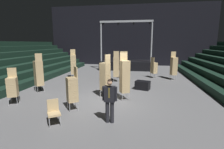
{
  "coord_description": "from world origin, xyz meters",
  "views": [
    {
      "loc": [
        1.67,
        -8.85,
        2.99
      ],
      "look_at": [
        0.22,
        -0.32,
        1.4
      ],
      "focal_mm": 27.52,
      "sensor_mm": 36.0,
      "label": 1
    }
  ],
  "objects": [
    {
      "name": "chair_stack_front_right",
      "position": [
        4.34,
        5.74,
        1.15
      ],
      "size": [
        0.55,
        0.55,
        2.31
      ],
      "rotation": [
        0.0,
        0.0,
        3.44
      ],
      "color": "#B2B5BA",
      "rests_on": "ground_plane"
    },
    {
      "name": "loose_chair_near_man",
      "position": [
        -1.45,
        -3.33,
        0.53
      ],
      "size": [
        0.61,
        0.61,
        0.95
      ],
      "rotation": [
        0.0,
        0.0,
        3.76
      ],
      "color": "#B2B5BA",
      "rests_on": "ground_plane"
    },
    {
      "name": "ground_plane",
      "position": [
        0.0,
        0.0,
        -0.05
      ],
      "size": [
        22.0,
        30.0,
        0.1
      ],
      "primitive_type": "cube",
      "color": "slate"
    },
    {
      "name": "chair_stack_mid_left",
      "position": [
        -4.51,
        -1.62,
        0.9
      ],
      "size": [
        0.59,
        0.59,
        1.79
      ],
      "rotation": [
        0.0,
        0.0,
        3.58
      ],
      "color": "#B2B5BA",
      "rests_on": "ground_plane"
    },
    {
      "name": "chair_stack_rear_centre",
      "position": [
        2.79,
        6.22,
        0.9
      ],
      "size": [
        0.61,
        0.61,
        1.79
      ],
      "rotation": [
        0.0,
        0.0,
        5.33
      ],
      "color": "#B2B5BA",
      "rests_on": "ground_plane"
    },
    {
      "name": "chair_stack_mid_right",
      "position": [
        0.85,
        -0.02,
        1.28
      ],
      "size": [
        0.59,
        0.59,
        2.56
      ],
      "rotation": [
        0.0,
        0.0,
        3.6
      ],
      "color": "#B2B5BA",
      "rests_on": "ground_plane"
    },
    {
      "name": "chair_stack_front_left",
      "position": [
        -1.31,
        -1.87,
        0.98
      ],
      "size": [
        0.62,
        0.62,
        1.96
      ],
      "rotation": [
        0.0,
        0.0,
        2.24
      ],
      "color": "#B2B5BA",
      "rests_on": "ground_plane"
    },
    {
      "name": "chair_stack_aisle_right",
      "position": [
        -3.93,
        4.74,
        1.24
      ],
      "size": [
        0.58,
        0.58,
        2.48
      ],
      "rotation": [
        0.0,
        0.0,
        3.55
      ],
      "color": "#B2B5BA",
      "rests_on": "ground_plane"
    },
    {
      "name": "chair_stack_rear_left",
      "position": [
        0.31,
        5.43,
        0.98
      ],
      "size": [
        0.53,
        0.53,
        1.96
      ],
      "rotation": [
        0.0,
        0.0,
        4.96
      ],
      "color": "#B2B5BA",
      "rests_on": "ground_plane"
    },
    {
      "name": "arena_end_wall",
      "position": [
        0.0,
        15.0,
        4.0
      ],
      "size": [
        22.0,
        0.3,
        8.0
      ],
      "primitive_type": "cube",
      "color": "black",
      "rests_on": "ground_plane"
    },
    {
      "name": "stage_riser",
      "position": [
        0.0,
        11.07,
        0.59
      ],
      "size": [
        5.9,
        3.11,
        5.33
      ],
      "color": "black",
      "rests_on": "ground_plane"
    },
    {
      "name": "chair_stack_aisle_left",
      "position": [
        -0.27,
        0.29,
        1.19
      ],
      "size": [
        0.6,
        0.6,
        2.39
      ],
      "rotation": [
        0.0,
        0.0,
        1.08
      ],
      "color": "#B2B5BA",
      "rests_on": "ground_plane"
    },
    {
      "name": "chair_stack_mid_centre",
      "position": [
        -4.49,
        0.58,
        1.19
      ],
      "size": [
        0.62,
        0.62,
        2.39
      ],
      "rotation": [
        0.0,
        0.0,
        0.91
      ],
      "color": "#B2B5BA",
      "rests_on": "ground_plane"
    },
    {
      "name": "man_with_tie",
      "position": [
        0.56,
        -2.82,
        0.96
      ],
      "size": [
        0.57,
        0.24,
        1.69
      ],
      "rotation": [
        0.0,
        0.0,
        3.13
      ],
      "color": "black",
      "rests_on": "ground_plane"
    },
    {
      "name": "equipment_road_case",
      "position": [
        1.82,
        2.21,
        0.28
      ],
      "size": [
        1.04,
        0.85,
        0.56
      ],
      "primitive_type": "cube",
      "rotation": [
        0.0,
        0.0,
        -0.31
      ],
      "color": "black",
      "rests_on": "ground_plane"
    },
    {
      "name": "chair_stack_rear_right",
      "position": [
        -0.22,
        4.21,
        1.19
      ],
      "size": [
        0.51,
        0.51,
        2.39
      ],
      "rotation": [
        0.0,
        0.0,
        0.17
      ],
      "color": "#B2B5BA",
      "rests_on": "ground_plane"
    }
  ]
}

